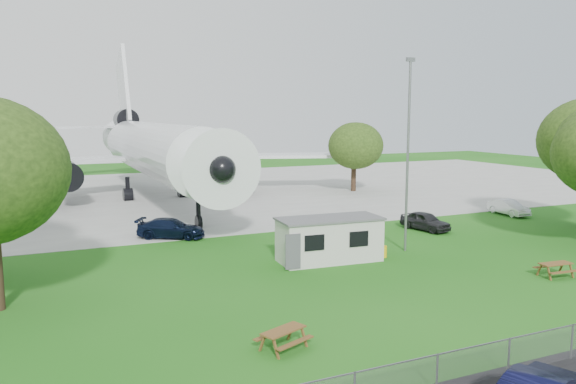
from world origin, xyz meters
name	(u,v)px	position (x,y,z in m)	size (l,w,h in m)	color
ground	(342,296)	(0.00, 0.00, 0.00)	(160.00, 160.00, 0.00)	#307721
concrete_apron	(169,194)	(0.00, 38.00, 0.01)	(120.00, 46.00, 0.03)	#B7B7B2
airliner	(153,147)	(-2.00, 35.86, 5.27)	(46.36, 47.73, 17.69)	white
site_cabin	(330,239)	(2.58, 6.00, 1.31)	(6.84, 3.13, 2.62)	beige
picnic_west	(283,349)	(-5.04, -4.46, 0.00)	(1.80, 1.50, 0.76)	brown
picnic_east	(555,277)	(12.11, -1.92, 0.00)	(1.80, 1.50, 0.76)	brown
fence	(485,381)	(0.00, -9.50, 0.00)	(58.00, 0.04, 1.30)	gray
lamp_mast	(408,157)	(8.20, 6.20, 6.00)	(0.16, 0.16, 12.00)	slate
tree_far_apron	(354,142)	(19.51, 31.53, 5.50)	(6.27, 6.27, 8.65)	#382619
car_ne_hatch	(425,221)	(13.38, 10.83, 0.69)	(1.62, 4.03, 1.37)	black
car_ne_sedan	(509,208)	(23.94, 12.98, 0.65)	(1.39, 3.97, 1.31)	silver
car_apron_van	(171,228)	(-4.67, 16.01, 0.69)	(1.93, 4.74, 1.38)	black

